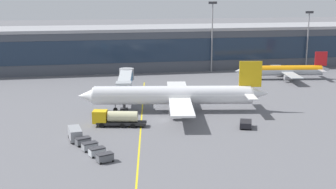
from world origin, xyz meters
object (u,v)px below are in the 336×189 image
(fuel_tanker, at_px, (116,118))
(baggage_cart_2, at_px, (90,146))
(commuter_jet_far, at_px, (283,70))
(main_airliner, at_px, (174,95))
(baggage_cart_0, at_px, (105,157))
(baggage_cart_1, at_px, (97,152))
(pushback_tug, at_px, (246,124))
(crew_van, at_px, (75,133))
(baggage_cart_3, at_px, (83,141))

(fuel_tanker, xyz_separation_m, baggage_cart_2, (-5.49, -13.90, -0.96))
(fuel_tanker, bearing_deg, commuter_jet_far, 37.40)
(main_airliner, xyz_separation_m, baggage_cart_2, (-19.32, -23.27, -3.10))
(fuel_tanker, bearing_deg, baggage_cart_0, -99.17)
(main_airliner, bearing_deg, baggage_cart_1, -124.70)
(pushback_tug, xyz_separation_m, commuter_jet_far, (29.09, 47.68, 1.95))
(crew_van, height_order, baggage_cart_1, crew_van)
(baggage_cart_3, xyz_separation_m, commuter_jet_far, (61.33, 52.74, 2.01))
(pushback_tug, height_order, commuter_jet_far, commuter_jet_far)
(fuel_tanker, relative_size, crew_van, 2.12)
(pushback_tug, height_order, crew_van, crew_van)
(baggage_cart_2, distance_m, baggage_cart_3, 3.20)
(crew_van, height_order, commuter_jet_far, commuter_jet_far)
(baggage_cart_0, bearing_deg, fuel_tanker, 80.83)
(baggage_cart_0, bearing_deg, baggage_cart_2, 110.93)
(crew_van, xyz_separation_m, baggage_cart_1, (3.69, -9.18, -0.53))
(baggage_cart_0, height_order, baggage_cart_2, same)
(commuter_jet_far, bearing_deg, main_airliner, -141.54)
(main_airliner, height_order, commuter_jet_far, main_airliner)
(baggage_cart_0, xyz_separation_m, baggage_cart_3, (-3.43, 8.97, 0.00))
(main_airliner, distance_m, fuel_tanker, 16.84)
(baggage_cart_2, bearing_deg, baggage_cart_3, 110.93)
(crew_van, relative_size, commuter_jet_far, 0.17)
(baggage_cart_1, relative_size, commuter_jet_far, 0.10)
(baggage_cart_0, xyz_separation_m, baggage_cart_2, (-2.29, 5.98, 0.00))
(baggage_cart_1, height_order, commuter_jet_far, commuter_jet_far)
(baggage_cart_1, height_order, baggage_cart_3, same)
(baggage_cart_0, height_order, baggage_cart_1, same)
(crew_van, distance_m, baggage_cart_2, 6.72)
(fuel_tanker, distance_m, baggage_cart_3, 12.81)
(baggage_cart_1, distance_m, commuter_jet_far, 83.29)
(fuel_tanker, height_order, pushback_tug, fuel_tanker)
(crew_van, relative_size, baggage_cart_0, 1.73)
(baggage_cart_0, xyz_separation_m, commuter_jet_far, (57.90, 61.70, 2.01))
(pushback_tug, bearing_deg, baggage_cart_3, -171.10)
(main_airliner, xyz_separation_m, baggage_cart_0, (-17.04, -29.25, -3.10))
(baggage_cart_2, bearing_deg, pushback_tug, 14.49)
(fuel_tanker, relative_size, pushback_tug, 2.54)
(crew_van, height_order, baggage_cart_0, crew_van)
(pushback_tug, xyz_separation_m, baggage_cart_2, (-31.10, -8.04, -0.07))
(baggage_cart_1, relative_size, baggage_cart_2, 1.00)
(main_airliner, xyz_separation_m, baggage_cart_3, (-20.47, -20.28, -3.10))
(baggage_cart_2, bearing_deg, fuel_tanker, 68.44)
(fuel_tanker, bearing_deg, baggage_cart_3, -121.31)
(baggage_cart_0, bearing_deg, commuter_jet_far, 46.82)
(pushback_tug, height_order, baggage_cart_0, baggage_cart_0)
(baggage_cart_0, distance_m, commuter_jet_far, 84.64)
(baggage_cart_2, bearing_deg, baggage_cart_1, -69.07)
(baggage_cart_3, bearing_deg, pushback_tug, 8.90)
(fuel_tanker, xyz_separation_m, crew_van, (-8.04, -7.71, -0.43))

